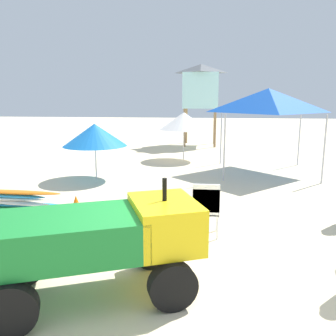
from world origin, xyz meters
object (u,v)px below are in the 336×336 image
beach_umbrella_left (184,121)px  utility_cart (103,237)px  stacked_plastic_chairs (206,205)px  surfboard_pile (11,201)px  popup_canopy (268,100)px  beach_umbrella_mid (95,135)px  traffic_cone_near (76,208)px  lifeguard_tower (201,86)px

beach_umbrella_left → utility_cart: bearing=-91.8°
stacked_plastic_chairs → surfboard_pile: bearing=166.6°
surfboard_pile → popup_canopy: popup_canopy is taller
popup_canopy → beach_umbrella_mid: 5.74m
utility_cart → beach_umbrella_left: beach_umbrella_left is taller
traffic_cone_near → utility_cart: bearing=-62.4°
surfboard_pile → stacked_plastic_chairs: bearing=-13.4°
stacked_plastic_chairs → surfboard_pile: size_ratio=0.39×
popup_canopy → beach_umbrella_mid: popup_canopy is taller
utility_cart → stacked_plastic_chairs: 2.47m
popup_canopy → traffic_cone_near: size_ratio=5.33×
surfboard_pile → traffic_cone_near: (1.75, -0.53, 0.05)m
surfboard_pile → traffic_cone_near: bearing=-16.9°
popup_canopy → surfboard_pile: bearing=-142.5°
lifeguard_tower → traffic_cone_near: (-2.24, -12.22, -2.82)m
surfboard_pile → lifeguard_tower: lifeguard_tower is taller
popup_canopy → traffic_cone_near: (-4.61, -5.41, -2.14)m
lifeguard_tower → surfboard_pile: bearing=-108.9°
surfboard_pile → lifeguard_tower: (3.99, 11.68, 2.87)m
utility_cart → beach_umbrella_mid: size_ratio=1.43×
utility_cart → traffic_cone_near: 2.99m
beach_umbrella_left → traffic_cone_near: (-1.68, -7.54, -1.31)m
beach_umbrella_mid → traffic_cone_near: beach_umbrella_mid is taller
surfboard_pile → beach_umbrella_left: (3.43, 7.01, 1.36)m
traffic_cone_near → surfboard_pile: bearing=163.1°
traffic_cone_near → beach_umbrella_left: bearing=77.4°
beach_umbrella_mid → surfboard_pile: bearing=-106.7°
surfboard_pile → traffic_cone_near: size_ratio=4.71×
beach_umbrella_mid → traffic_cone_near: 3.99m
traffic_cone_near → lifeguard_tower: bearing=79.6°
beach_umbrella_left → traffic_cone_near: bearing=-102.6°
beach_umbrella_mid → traffic_cone_near: bearing=-78.2°
stacked_plastic_chairs → lifeguard_tower: size_ratio=0.24×
stacked_plastic_chairs → beach_umbrella_left: bearing=96.8°
utility_cart → traffic_cone_near: size_ratio=5.09×
beach_umbrella_mid → utility_cart: bearing=-71.3°
popup_canopy → beach_umbrella_left: bearing=144.0°
lifeguard_tower → beach_umbrella_mid: (-3.02, -8.46, -1.70)m
beach_umbrella_left → beach_umbrella_mid: bearing=-123.1°
surfboard_pile → beach_umbrella_left: 7.92m
stacked_plastic_chairs → traffic_cone_near: bearing=169.1°
lifeguard_tower → beach_umbrella_left: bearing=-96.8°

